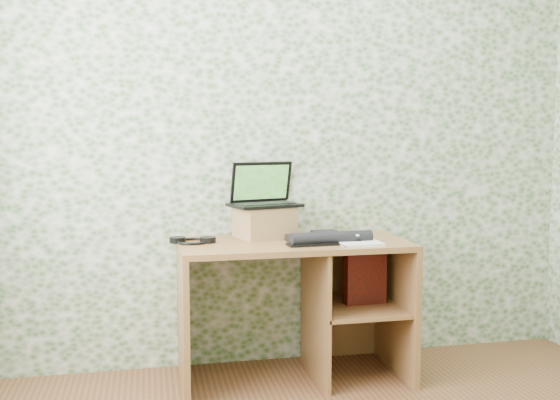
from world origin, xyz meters
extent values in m
plane|color=silver|center=(0.00, 1.75, 1.30)|extent=(3.50, 0.00, 3.50)
cube|color=brown|center=(0.00, 1.44, 0.73)|extent=(1.20, 0.60, 0.03)
cube|color=brown|center=(-0.58, 1.44, 0.36)|extent=(0.03, 0.60, 0.72)
cube|color=brown|center=(0.58, 1.44, 0.36)|extent=(0.03, 0.60, 0.72)
cube|color=brown|center=(0.12, 1.44, 0.36)|extent=(0.02, 0.56, 0.72)
cube|color=brown|center=(0.35, 1.44, 0.38)|extent=(0.46, 0.56, 0.02)
cube|color=brown|center=(0.36, 1.73, 0.36)|extent=(0.48, 0.02, 0.72)
cube|color=#9C7546|center=(-0.13, 1.58, 0.84)|extent=(0.34, 0.31, 0.17)
cube|color=black|center=(-0.13, 1.58, 0.93)|extent=(0.41, 0.34, 0.02)
cube|color=black|center=(-0.13, 1.58, 0.94)|extent=(0.34, 0.22, 0.00)
cube|color=black|center=(-0.13, 1.68, 1.05)|extent=(0.36, 0.16, 0.23)
cube|color=#205217|center=(-0.13, 1.68, 1.05)|extent=(0.32, 0.13, 0.19)
cube|color=black|center=(0.17, 1.41, 0.77)|extent=(0.42, 0.17, 0.03)
cube|color=black|center=(0.17, 1.41, 0.78)|extent=(0.14, 0.14, 0.05)
cylinder|color=black|center=(0.17, 1.30, 0.78)|extent=(0.44, 0.09, 0.07)
cube|color=black|center=(0.17, 1.30, 0.76)|extent=(0.47, 0.12, 0.01)
torus|color=black|center=(-0.53, 1.50, 0.76)|extent=(0.21, 0.21, 0.01)
cylinder|color=black|center=(-0.60, 1.52, 0.76)|extent=(0.08, 0.08, 0.03)
cylinder|color=black|center=(-0.45, 1.48, 0.76)|extent=(0.08, 0.08, 0.03)
cube|color=silver|center=(0.31, 1.33, 0.76)|extent=(0.22, 0.31, 0.01)
ellipsoid|color=#B6B6B9|center=(0.30, 1.33, 0.78)|extent=(0.08, 0.11, 0.03)
cylinder|color=black|center=(0.34, 1.38, 0.77)|extent=(0.03, 0.13, 0.01)
cube|color=maroon|center=(0.40, 1.44, 0.53)|extent=(0.23, 0.09, 0.27)
camera|label=1|loc=(-0.75, -1.74, 1.29)|focal=40.00mm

